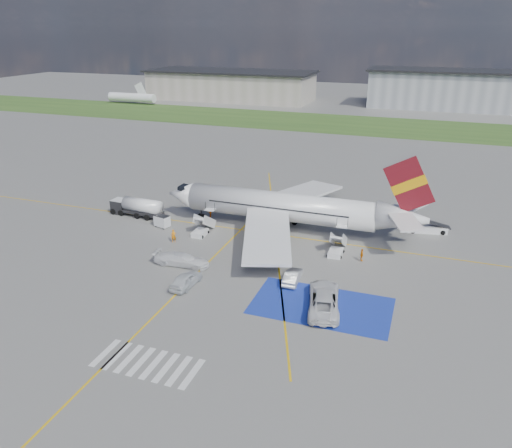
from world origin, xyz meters
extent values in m
plane|color=#60605E|center=(0.00, 0.00, 0.00)|extent=(400.00, 400.00, 0.00)
cube|color=#2D4C1E|center=(0.00, 95.00, 0.01)|extent=(400.00, 30.00, 0.01)
cube|color=gold|center=(0.00, 12.00, 0.01)|extent=(120.00, 0.20, 0.01)
cube|color=gold|center=(-5.00, -10.00, 0.01)|extent=(0.20, 60.00, 0.01)
cube|color=gold|center=(0.00, 12.00, 0.01)|extent=(20.71, 56.45, 0.01)
cube|color=#192F9B|center=(10.00, -4.00, 0.01)|extent=(14.00, 8.00, 0.01)
cube|color=silver|center=(-6.00, -18.00, 0.01)|extent=(0.60, 4.00, 0.01)
cube|color=silver|center=(-4.80, -18.00, 0.01)|extent=(0.60, 4.00, 0.01)
cube|color=silver|center=(-3.60, -18.00, 0.01)|extent=(0.60, 4.00, 0.01)
cube|color=silver|center=(-2.40, -18.00, 0.01)|extent=(0.60, 4.00, 0.01)
cube|color=silver|center=(-1.20, -18.00, 0.01)|extent=(0.60, 4.00, 0.01)
cube|color=silver|center=(0.00, -18.00, 0.01)|extent=(0.60, 4.00, 0.01)
cube|color=silver|center=(1.20, -18.00, 0.01)|extent=(0.60, 4.00, 0.01)
cube|color=silver|center=(2.40, -18.00, 0.01)|extent=(0.60, 4.00, 0.01)
cube|color=gray|center=(-55.00, 130.00, 5.00)|extent=(60.00, 22.00, 10.00)
cube|color=gray|center=(20.00, 135.00, 6.00)|extent=(48.00, 18.00, 12.00)
cylinder|color=silver|center=(0.00, 14.00, 3.40)|extent=(26.00, 3.90, 3.90)
cone|color=silver|center=(-15.00, 14.00, 3.40)|extent=(4.00, 3.90, 3.90)
cube|color=black|center=(-14.40, 14.00, 4.45)|extent=(1.67, 1.90, 0.82)
cone|color=silver|center=(16.20, 14.00, 3.80)|extent=(6.50, 3.90, 3.90)
cube|color=silver|center=(1.00, 5.50, 2.80)|extent=(9.86, 15.95, 1.40)
cube|color=silver|center=(1.00, 22.50, 2.80)|extent=(9.86, 15.95, 1.40)
cylinder|color=#38383A|center=(0.00, 8.40, 1.40)|extent=(3.40, 2.10, 2.10)
cylinder|color=#38383A|center=(0.00, 19.60, 1.40)|extent=(3.40, 2.10, 2.10)
cube|color=maroon|center=(16.50, 14.00, 8.20)|extent=(6.62, 0.30, 7.45)
cube|color=#E09E0C|center=(16.50, 14.00, 8.20)|extent=(4.36, 0.40, 3.08)
cube|color=silver|center=(16.80, 10.80, 4.50)|extent=(4.73, 5.95, 0.49)
cube|color=silver|center=(16.80, 17.20, 4.50)|extent=(4.73, 5.95, 0.49)
cube|color=black|center=(0.00, 12.04, 3.75)|extent=(19.50, 0.04, 0.18)
cube|color=black|center=(0.00, 15.96, 3.75)|extent=(19.50, 0.04, 0.18)
cube|color=silver|center=(-9.50, 9.85, 1.45)|extent=(1.40, 3.73, 2.32)
cube|color=silver|center=(-9.50, 11.75, 2.50)|extent=(1.40, 1.00, 0.12)
cylinder|color=black|center=(-10.20, 11.75, 3.05)|extent=(0.06, 0.06, 1.10)
cylinder|color=black|center=(-8.80, 11.75, 3.05)|extent=(0.06, 0.06, 1.10)
cube|color=silver|center=(-9.50, 8.25, 0.35)|extent=(1.60, 2.40, 0.70)
cube|color=silver|center=(9.00, 9.85, 1.45)|extent=(1.40, 3.73, 2.32)
cube|color=silver|center=(9.00, 11.75, 2.50)|extent=(1.40, 1.00, 0.12)
cylinder|color=black|center=(8.30, 11.75, 3.05)|extent=(0.06, 0.06, 1.10)
cylinder|color=black|center=(9.70, 11.75, 3.05)|extent=(0.06, 0.06, 1.10)
cube|color=silver|center=(9.00, 8.25, 0.35)|extent=(1.60, 2.40, 0.70)
cube|color=black|center=(-24.59, 12.07, 1.03)|extent=(2.20, 2.20, 2.05)
cylinder|color=silver|center=(-20.41, 11.76, 1.79)|extent=(6.21, 2.50, 2.05)
cube|color=black|center=(-20.41, 11.76, 0.76)|extent=(6.21, 2.50, 0.45)
cube|color=silver|center=(-15.80, 9.23, 0.90)|extent=(2.36, 1.76, 1.48)
cube|color=black|center=(-15.80, 9.23, 1.69)|extent=(2.23, 1.63, 0.13)
cube|color=silver|center=(19.30, 19.91, 0.44)|extent=(5.54, 2.83, 0.88)
cube|color=black|center=(20.59, 20.19, 1.21)|extent=(3.65, 2.02, 0.98)
imported|color=silver|center=(-4.79, -4.98, 0.80)|extent=(2.20, 4.81, 1.60)
imported|color=#A6A8AD|center=(5.87, -0.15, 0.70)|extent=(1.66, 4.32, 1.40)
imported|color=silver|center=(10.24, -4.12, 1.22)|extent=(4.27, 6.98, 2.44)
imported|color=white|center=(-7.65, -0.56, 0.99)|extent=(5.17, 2.40, 1.97)
imported|color=orange|center=(-11.76, 5.12, 0.87)|extent=(0.76, 0.69, 1.73)
imported|color=orange|center=(-11.15, 14.96, 0.82)|extent=(0.81, 0.94, 1.64)
imported|color=orange|center=(12.25, 7.78, 0.79)|extent=(0.63, 0.99, 1.57)
camera|label=1|loc=(18.51, -47.50, 26.64)|focal=35.00mm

